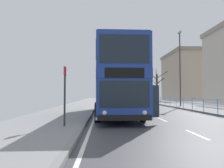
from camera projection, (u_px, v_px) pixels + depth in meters
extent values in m
cube|color=silver|center=(196.00, 135.00, 8.16)|extent=(0.12, 2.00, 0.00)
cube|color=silver|center=(162.00, 120.00, 12.95)|extent=(0.12, 2.00, 0.00)
cube|color=silver|center=(146.00, 113.00, 17.74)|extent=(0.12, 2.00, 0.00)
cube|color=silver|center=(137.00, 109.00, 22.53)|extent=(0.12, 2.00, 0.00)
cube|color=silver|center=(131.00, 106.00, 27.32)|extent=(0.12, 2.00, 0.00)
cube|color=silver|center=(127.00, 104.00, 32.12)|extent=(0.12, 2.00, 0.00)
cube|color=silver|center=(124.00, 103.00, 36.91)|extent=(0.12, 2.00, 0.00)
cube|color=silver|center=(122.00, 102.00, 41.70)|extent=(0.12, 2.00, 0.00)
cube|color=silver|center=(120.00, 101.00, 46.49)|extent=(0.12, 2.00, 0.00)
cube|color=silver|center=(118.00, 101.00, 51.28)|extent=(0.12, 2.00, 0.00)
cube|color=silver|center=(117.00, 100.00, 56.07)|extent=(0.12, 2.00, 0.00)
cube|color=silver|center=(80.00, 155.00, 5.41)|extent=(0.12, 133.00, 0.00)
cube|color=gray|center=(66.00, 152.00, 5.40)|extent=(0.20, 140.00, 0.14)
cube|color=navy|center=(116.00, 97.00, 15.21)|extent=(2.68, 11.03, 1.82)
cube|color=navy|center=(116.00, 81.00, 15.26)|extent=(2.70, 11.09, 0.47)
cube|color=navy|center=(116.00, 65.00, 15.31)|extent=(2.68, 11.03, 1.66)
cube|color=navy|center=(116.00, 52.00, 15.35)|extent=(2.60, 10.70, 0.08)
cube|color=#19232D|center=(125.00, 94.00, 9.72)|extent=(2.19, 0.07, 1.16)
cube|color=black|center=(125.00, 73.00, 9.76)|extent=(1.75, 0.06, 0.46)
cube|color=#19232D|center=(124.00, 49.00, 9.82)|extent=(2.19, 0.07, 1.26)
cube|color=black|center=(125.00, 118.00, 9.67)|extent=(2.37, 0.12, 0.24)
cube|color=silver|center=(116.00, 110.00, 15.17)|extent=(2.71, 11.09, 0.10)
cube|color=#19232D|center=(133.00, 94.00, 15.57)|extent=(0.17, 8.57, 0.95)
cube|color=#19232D|center=(134.00, 64.00, 15.39)|extent=(0.19, 9.89, 1.00)
cube|color=#19232D|center=(97.00, 94.00, 15.43)|extent=(0.17, 8.57, 0.95)
cube|color=#19232D|center=(97.00, 64.00, 15.25)|extent=(0.19, 9.89, 1.00)
sphere|color=white|center=(145.00, 113.00, 9.72)|extent=(0.20, 0.20, 0.20)
sphere|color=white|center=(105.00, 113.00, 9.63)|extent=(0.20, 0.20, 0.20)
cube|color=#19232D|center=(153.00, 101.00, 10.86)|extent=(0.67, 0.50, 1.56)
cube|color=black|center=(145.00, 101.00, 11.14)|extent=(0.12, 0.90, 1.56)
cylinder|color=black|center=(142.00, 112.00, 11.96)|extent=(0.32, 1.05, 1.04)
cylinder|color=black|center=(97.00, 112.00, 11.82)|extent=(0.32, 1.05, 1.04)
cylinder|color=black|center=(127.00, 106.00, 18.83)|extent=(0.32, 1.05, 1.04)
cylinder|color=black|center=(98.00, 106.00, 18.70)|extent=(0.32, 1.05, 1.04)
cylinder|color=#598CC6|center=(218.00, 106.00, 15.36)|extent=(0.05, 0.05, 1.01)
cylinder|color=#598CC6|center=(203.00, 105.00, 17.55)|extent=(0.05, 0.05, 1.01)
cylinder|color=#598CC6|center=(192.00, 104.00, 19.75)|extent=(0.05, 0.05, 1.01)
cylinder|color=#598CC6|center=(183.00, 103.00, 21.95)|extent=(0.05, 0.05, 1.01)
cylinder|color=#598CC6|center=(176.00, 102.00, 24.15)|extent=(0.05, 0.05, 1.01)
cylinder|color=#598CC6|center=(170.00, 101.00, 26.34)|extent=(0.05, 0.05, 1.01)
cylinder|color=#598CC6|center=(165.00, 101.00, 28.54)|extent=(0.05, 0.05, 1.01)
cylinder|color=#598CC6|center=(161.00, 100.00, 30.74)|extent=(0.05, 0.05, 1.01)
cylinder|color=#598CC6|center=(157.00, 100.00, 32.94)|extent=(0.05, 0.05, 1.01)
cylinder|color=#598CC6|center=(153.00, 99.00, 35.14)|extent=(0.05, 0.05, 1.01)
cylinder|color=#598CC6|center=(150.00, 99.00, 37.33)|extent=(0.05, 0.05, 1.01)
cylinder|color=#598CC6|center=(183.00, 98.00, 21.97)|extent=(0.04, 30.82, 0.04)
cylinder|color=#598CC6|center=(183.00, 102.00, 21.95)|extent=(0.04, 30.82, 0.04)
cylinder|color=#2D2D33|center=(65.00, 96.00, 9.42)|extent=(0.08, 0.08, 2.51)
cube|color=red|center=(65.00, 71.00, 9.49)|extent=(0.04, 0.44, 0.36)
cylinder|color=#38383D|center=(180.00, 69.00, 25.42)|extent=(0.14, 0.14, 8.29)
cube|color=#B2B2AD|center=(180.00, 32.00, 25.61)|extent=(0.28, 0.60, 0.20)
cylinder|color=#423328|center=(157.00, 88.00, 38.21)|extent=(0.33, 0.33, 4.75)
cylinder|color=#423328|center=(154.00, 82.00, 38.25)|extent=(0.98, 0.09, 1.09)
cylinder|color=#423328|center=(160.00, 81.00, 38.72)|extent=(1.43, 0.96, 1.30)
cylinder|color=#423328|center=(161.00, 81.00, 38.78)|extent=(1.71, 1.09, 1.03)
cylinder|color=#423328|center=(153.00, 75.00, 38.56)|extent=(1.47, 0.69, 1.64)
cylinder|color=#423328|center=(156.00, 74.00, 37.93)|extent=(0.43, 0.88, 1.48)
cylinder|color=#423328|center=(162.00, 75.00, 38.22)|extent=(1.92, 0.37, 1.23)
cube|color=gray|center=(189.00, 78.00, 52.65)|extent=(9.37, 14.19, 10.54)
cube|color=slate|center=(189.00, 54.00, 52.91)|extent=(9.74, 14.76, 0.70)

